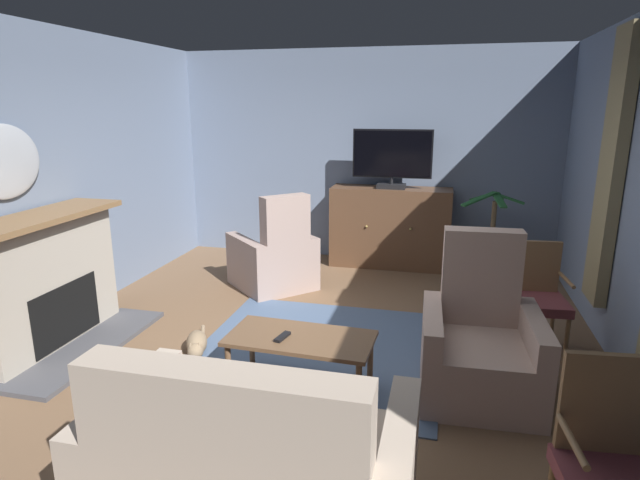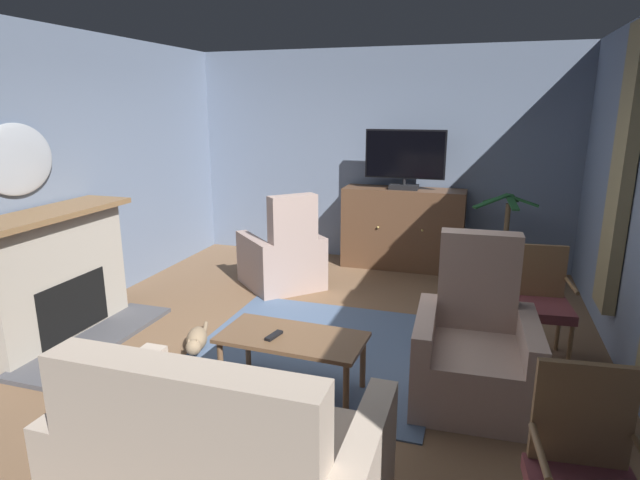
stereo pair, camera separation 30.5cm
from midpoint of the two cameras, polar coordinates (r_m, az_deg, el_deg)
The scene contains 18 objects.
ground_plane at distance 4.75m, azimuth -2.97°, elevation -11.85°, with size 5.66×6.43×0.04m, color brown.
wall_back at distance 7.18m, azimuth 3.66°, elevation 9.08°, with size 5.66×0.10×2.82m, color slate.
wall_left at distance 5.62m, azimuth -29.45°, elevation 5.71°, with size 0.10×6.43×2.82m, color slate.
curtain_panel_far at distance 5.09m, azimuth 27.79°, elevation 6.78°, with size 0.10×0.44×2.37m, color #8E7F56.
rug_central at distance 4.67m, azimuth -2.09°, elevation -11.99°, with size 2.09×2.10×0.01m, color slate.
fireplace at distance 5.22m, azimuth -29.28°, elevation -4.36°, with size 0.86×1.66×1.19m.
wall_mirror_oval at distance 5.19m, azimuth -32.78°, elevation 7.20°, with size 0.06×0.79×0.63m, color #B2B7BF.
tv_cabinet at distance 6.92m, azimuth 6.45°, elevation 1.20°, with size 1.56×0.51×1.05m.
television at distance 6.72m, azimuth 6.62°, elevation 8.97°, with size 1.01×0.20×0.75m.
coffee_table at distance 3.91m, azimuth -4.43°, elevation -11.18°, with size 1.09×0.57×0.45m.
tv_remote at distance 3.87m, azimuth -6.40°, elevation -10.52°, with size 0.17×0.05×0.02m, color black.
sofa_floral at distance 2.86m, azimuth -10.88°, elevation -23.53°, with size 1.58×0.94×1.04m.
armchair_beside_cabinet at distance 6.11m, azimuth -6.43°, elevation -2.15°, with size 1.17×1.17×1.14m.
armchair_in_far_corner at distance 4.06m, azimuth 15.04°, elevation -11.29°, with size 0.88×0.91×1.18m.
side_chair_tucked_against_wall at distance 2.81m, azimuth 26.61°, elevation -21.11°, with size 0.51×0.51×0.99m.
side_chair_mid_row at distance 4.83m, azimuth 20.83°, elevation -5.55°, with size 0.53×0.51×0.95m.
potted_plant_small_fern_corner at distance 6.62m, azimuth 16.89°, elevation -1.80°, with size 0.73×0.71×1.10m.
cat at distance 4.74m, azimuth -15.20°, elevation -10.94°, with size 0.31×0.65×0.20m.
Camera 1 is at (1.08, -4.12, 2.09)m, focal length 29.23 mm.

